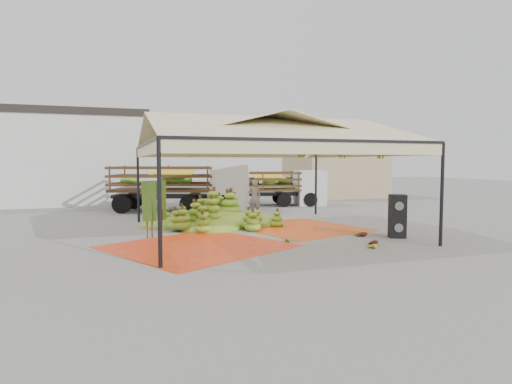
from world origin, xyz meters
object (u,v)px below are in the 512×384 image
object	(u,v)px
speaker_stack	(397,216)
vendor	(254,197)
truck_right	(277,184)
banana_heap	(216,209)
truck_left	(187,183)

from	to	relation	value
speaker_stack	vendor	distance (m)	7.71
vendor	truck_right	distance (m)	4.42
banana_heap	truck_right	size ratio (longest dim) A/B	0.95
truck_right	speaker_stack	bearing A→B (deg)	-78.69
truck_right	banana_heap	bearing A→B (deg)	-116.73
truck_left	truck_right	world-z (taller)	truck_left
truck_left	vendor	bearing A→B (deg)	-22.15
banana_heap	vendor	size ratio (longest dim) A/B	3.52
vendor	truck_right	world-z (taller)	truck_right
banana_heap	vendor	world-z (taller)	vendor
banana_heap	vendor	bearing A→B (deg)	47.33
speaker_stack	truck_right	size ratio (longest dim) A/B	0.23
speaker_stack	vendor	world-z (taller)	vendor
banana_heap	speaker_stack	size ratio (longest dim) A/B	4.09
banana_heap	truck_right	xyz separation A→B (m)	(5.06, 6.28, 0.60)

